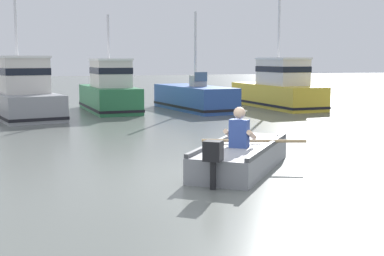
{
  "coord_description": "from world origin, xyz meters",
  "views": [
    {
      "loc": [
        -3.49,
        -8.31,
        2.05
      ],
      "look_at": [
        0.28,
        2.56,
        0.55
      ],
      "focal_mm": 49.32,
      "sensor_mm": 36.0,
      "label": 1
    }
  ],
  "objects_px": {
    "moored_boat_blue": "(194,98)",
    "moored_boat_yellow": "(278,89)",
    "moored_boat_grey": "(19,94)",
    "rowboat_with_person": "(242,156)",
    "moored_boat_green": "(109,92)"
  },
  "relations": [
    {
      "from": "moored_boat_blue",
      "to": "moored_boat_yellow",
      "type": "relative_size",
      "value": 0.89
    },
    {
      "from": "moored_boat_grey",
      "to": "moored_boat_yellow",
      "type": "height_order",
      "value": "moored_boat_yellow"
    },
    {
      "from": "rowboat_with_person",
      "to": "moored_boat_yellow",
      "type": "xyz_separation_m",
      "value": [
        6.87,
        11.36,
        0.55
      ]
    },
    {
      "from": "rowboat_with_person",
      "to": "moored_boat_blue",
      "type": "distance_m",
      "value": 11.79
    },
    {
      "from": "moored_boat_blue",
      "to": "moored_boat_yellow",
      "type": "height_order",
      "value": "moored_boat_yellow"
    },
    {
      "from": "moored_boat_grey",
      "to": "moored_boat_blue",
      "type": "bearing_deg",
      "value": 1.68
    },
    {
      "from": "moored_boat_grey",
      "to": "moored_boat_green",
      "type": "bearing_deg",
      "value": 12.28
    },
    {
      "from": "moored_boat_grey",
      "to": "moored_boat_blue",
      "type": "xyz_separation_m",
      "value": [
        6.82,
        0.2,
        -0.33
      ]
    },
    {
      "from": "moored_boat_blue",
      "to": "moored_boat_yellow",
      "type": "xyz_separation_m",
      "value": [
        3.83,
        -0.03,
        0.32
      ]
    },
    {
      "from": "rowboat_with_person",
      "to": "moored_boat_grey",
      "type": "xyz_separation_m",
      "value": [
        -3.77,
        11.19,
        0.55
      ]
    },
    {
      "from": "moored_boat_grey",
      "to": "moored_boat_yellow",
      "type": "bearing_deg",
      "value": 0.92
    },
    {
      "from": "rowboat_with_person",
      "to": "moored_boat_green",
      "type": "bearing_deg",
      "value": 91.61
    },
    {
      "from": "rowboat_with_person",
      "to": "moored_boat_blue",
      "type": "relative_size",
      "value": 0.63
    },
    {
      "from": "moored_boat_green",
      "to": "moored_boat_blue",
      "type": "height_order",
      "value": "moored_boat_blue"
    },
    {
      "from": "rowboat_with_person",
      "to": "moored_boat_grey",
      "type": "bearing_deg",
      "value": 108.65
    }
  ]
}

